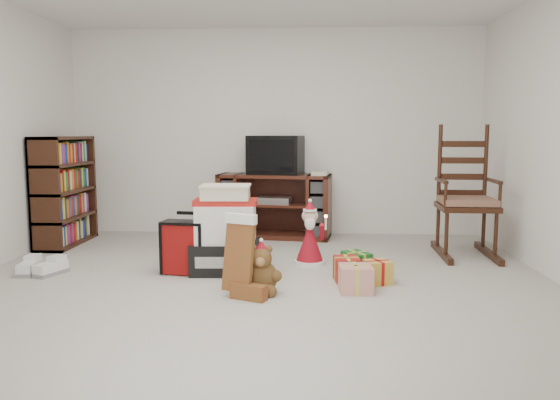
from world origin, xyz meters
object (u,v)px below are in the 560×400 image
object	(u,v)px
red_suitcase	(184,247)
sneaker_pair	(40,268)
rocking_chair	(465,209)
santa_figurine	(310,240)
crt_television	(276,155)
bookshelf	(65,193)
gift_cluster	(355,268)
tv_stand	(275,206)
gift_pile	(226,235)
teddy_bear	(261,272)
mrs_claus_figurine	(231,242)

from	to	relation	value
red_suitcase	sneaker_pair	bearing A→B (deg)	-167.53
rocking_chair	sneaker_pair	xyz separation A→B (m)	(-3.97, -1.02, -0.42)
santa_figurine	sneaker_pair	world-z (taller)	santa_figurine
crt_television	red_suitcase	bearing A→B (deg)	-100.75
bookshelf	gift_cluster	size ratio (longest dim) A/B	1.57
gift_cluster	sneaker_pair	bearing A→B (deg)	178.31
tv_stand	santa_figurine	bearing A→B (deg)	-65.08
gift_cluster	red_suitcase	bearing A→B (deg)	173.70
gift_pile	sneaker_pair	world-z (taller)	gift_pile
red_suitcase	sneaker_pair	size ratio (longest dim) A/B	1.39
bookshelf	santa_figurine	size ratio (longest dim) A/B	1.97
red_suitcase	santa_figurine	xyz separation A→B (m)	(1.11, 0.42, -0.00)
sneaker_pair	crt_television	world-z (taller)	crt_television
rocking_chair	teddy_bear	bearing A→B (deg)	-140.71
bookshelf	crt_television	xyz separation A→B (m)	(2.33, 0.57, 0.40)
bookshelf	sneaker_pair	distance (m)	1.46
teddy_bear	sneaker_pair	size ratio (longest dim) A/B	0.94
gift_pile	santa_figurine	world-z (taller)	gift_pile
crt_television	bookshelf	bearing A→B (deg)	-155.76
mrs_claus_figurine	gift_cluster	distance (m)	1.20
teddy_bear	crt_television	bearing A→B (deg)	90.77
red_suitcase	santa_figurine	bearing A→B (deg)	29.32
crt_television	gift_cluster	bearing A→B (deg)	-57.60
rocking_chair	mrs_claus_figurine	xyz separation A→B (m)	(-2.32, -0.68, -0.24)
gift_pile	teddy_bear	size ratio (longest dim) A/B	2.07
bookshelf	gift_cluster	world-z (taller)	bookshelf
tv_stand	santa_figurine	distance (m)	1.43
red_suitcase	gift_cluster	size ratio (longest dim) A/B	0.72
mrs_claus_figurine	gift_cluster	size ratio (longest dim) A/B	0.81
santa_figurine	mrs_claus_figurine	bearing A→B (deg)	-167.88
tv_stand	santa_figurine	world-z (taller)	tv_stand
rocking_chair	gift_pile	size ratio (longest dim) A/B	1.80
bookshelf	rocking_chair	size ratio (longest dim) A/B	0.87
tv_stand	gift_pile	size ratio (longest dim) A/B	1.79
tv_stand	sneaker_pair	xyz separation A→B (m)	(-1.97, -1.86, -0.32)
gift_pile	red_suitcase	xyz separation A→B (m)	(-0.36, -0.09, -0.10)
rocking_chair	bookshelf	bearing A→B (deg)	178.29
sneaker_pair	gift_pile	bearing A→B (deg)	11.47
tv_stand	teddy_bear	size ratio (longest dim) A/B	3.70
tv_stand	teddy_bear	distance (m)	2.33
santa_figurine	crt_television	distance (m)	1.63
tv_stand	mrs_claus_figurine	xyz separation A→B (m)	(-0.31, -1.51, -0.14)
sneaker_pair	santa_figurine	bearing A→B (deg)	17.39
teddy_bear	gift_cluster	distance (m)	0.85
bookshelf	red_suitcase	size ratio (longest dim) A/B	2.18
mrs_claus_figurine	sneaker_pair	xyz separation A→B (m)	(-1.66, -0.34, -0.18)
santa_figurine	rocking_chair	bearing A→B (deg)	18.10
red_suitcase	teddy_bear	bearing A→B (deg)	-27.98
tv_stand	gift_pile	xyz separation A→B (m)	(-0.33, -1.69, -0.04)
red_suitcase	crt_television	bearing A→B (deg)	77.49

